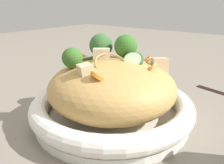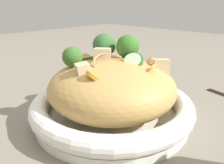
% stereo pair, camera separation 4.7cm
% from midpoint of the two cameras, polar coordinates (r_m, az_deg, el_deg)
% --- Properties ---
extents(ground_plane, '(3.00, 3.00, 0.00)m').
position_cam_midpoint_polar(ground_plane, '(0.51, -2.70, -9.15)').
color(ground_plane, slate).
extents(serving_bowl, '(0.34, 0.34, 0.05)m').
position_cam_midpoint_polar(serving_bowl, '(0.50, -2.75, -6.35)').
color(serving_bowl, white).
rests_on(serving_bowl, ground_plane).
extents(noodle_heap, '(0.26, 0.26, 0.13)m').
position_cam_midpoint_polar(noodle_heap, '(0.48, -2.83, -1.33)').
color(noodle_heap, tan).
rests_on(noodle_heap, serving_bowl).
extents(broccoli_florets, '(0.12, 0.16, 0.07)m').
position_cam_midpoint_polar(broccoli_florets, '(0.50, -4.48, 8.09)').
color(broccoli_florets, '#97BF77').
rests_on(broccoli_florets, serving_bowl).
extents(carrot_coins, '(0.19, 0.18, 0.03)m').
position_cam_midpoint_polar(carrot_coins, '(0.47, -2.26, 3.98)').
color(carrot_coins, orange).
rests_on(carrot_coins, serving_bowl).
extents(zucchini_slices, '(0.14, 0.07, 0.03)m').
position_cam_midpoint_polar(zucchini_slices, '(0.48, -2.75, 5.50)').
color(zucchini_slices, '#BFE2A5').
rests_on(zucchini_slices, serving_bowl).
extents(chicken_chunks, '(0.14, 0.18, 0.05)m').
position_cam_midpoint_polar(chicken_chunks, '(0.47, -1.05, 5.11)').
color(chicken_chunks, beige).
rests_on(chicken_chunks, serving_bowl).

